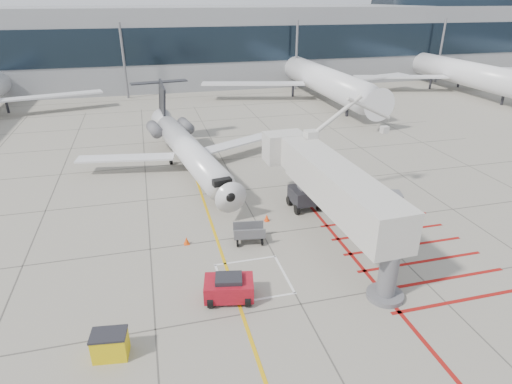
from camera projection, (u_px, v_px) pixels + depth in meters
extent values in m
plane|color=gray|center=(279.00, 265.00, 27.51)|extent=(260.00, 260.00, 0.00)
cone|color=#E5450C|center=(186.00, 241.00, 29.70)|extent=(0.41, 0.41, 0.56)
cone|color=#F8400D|center=(267.00, 218.00, 32.78)|extent=(0.40, 0.40, 0.55)
cube|color=gray|center=(225.00, 43.00, 88.47)|extent=(180.00, 28.00, 14.00)
cube|color=black|center=(240.00, 44.00, 75.69)|extent=(180.00, 0.10, 6.00)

